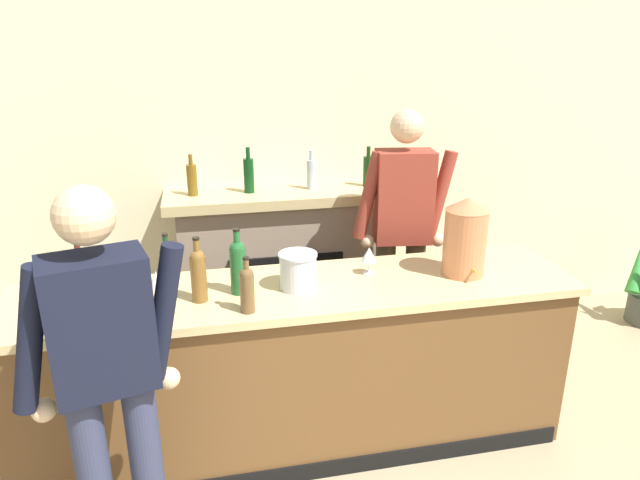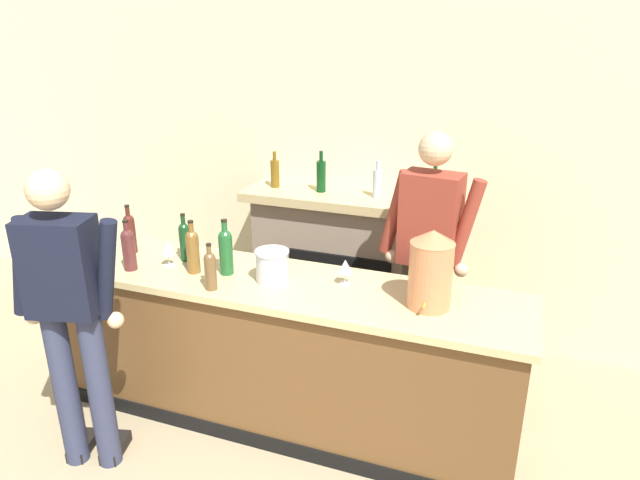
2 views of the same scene
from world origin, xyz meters
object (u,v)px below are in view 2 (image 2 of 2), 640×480
object	(u,v)px
wine_glass_front_left	(345,267)
wine_bottle_rose_blush	(226,250)
person_customer	(70,313)
wine_bottle_port_short	(128,247)
copper_dispenser	(431,269)
wine_bottle_merlot_tall	(210,269)
ice_bucket_steel	(272,266)
fireplace_stone	(348,265)
person_bartender	(428,256)
wine_bottle_chardonnay_pale	(185,240)
wine_glass_back_row	(168,249)
wine_bottle_burgundy_dark	(193,249)
wine_bottle_riesling_slim	(130,231)

from	to	relation	value
wine_glass_front_left	wine_bottle_rose_blush	bearing A→B (deg)	-171.70
person_customer	wine_bottle_port_short	xyz separation A→B (m)	(-0.04, 0.57, 0.15)
wine_bottle_port_short	wine_glass_front_left	bearing A→B (deg)	11.05
copper_dispenser	wine_bottle_merlot_tall	size ratio (longest dim) A/B	1.56
person_customer	wine_bottle_rose_blush	xyz separation A→B (m)	(0.55, 0.72, 0.16)
wine_glass_front_left	ice_bucket_steel	bearing A→B (deg)	-165.54
fireplace_stone	person_bartender	world-z (taller)	person_bartender
wine_bottle_chardonnay_pale	wine_glass_back_row	distance (m)	0.13
fireplace_stone	person_customer	xyz separation A→B (m)	(-0.94, -1.92, 0.36)
wine_bottle_rose_blush	wine_bottle_merlot_tall	bearing A→B (deg)	-84.02
wine_glass_back_row	wine_glass_front_left	size ratio (longest dim) A/B	1.06
wine_bottle_port_short	wine_bottle_chardonnay_pale	xyz separation A→B (m)	(0.24, 0.25, -0.01)
person_customer	wine_bottle_chardonnay_pale	distance (m)	0.85
person_customer	wine_glass_back_row	world-z (taller)	person_customer
wine_bottle_merlot_tall	wine_glass_back_row	size ratio (longest dim) A/B	1.72
ice_bucket_steel	wine_bottle_chardonnay_pale	xyz separation A→B (m)	(-0.65, 0.10, 0.04)
fireplace_stone	copper_dispenser	xyz separation A→B (m)	(0.83, -1.21, 0.59)
ice_bucket_steel	wine_glass_back_row	xyz separation A→B (m)	(-0.71, -0.02, 0.02)
person_customer	wine_glass_back_row	distance (m)	0.72
wine_bottle_rose_blush	wine_glass_back_row	xyz separation A→B (m)	(-0.40, -0.02, -0.04)
wine_bottle_rose_blush	wine_bottle_chardonnay_pale	size ratio (longest dim) A/B	1.10
person_bartender	wine_bottle_port_short	size ratio (longest dim) A/B	5.63
wine_bottle_rose_blush	wine_glass_front_left	world-z (taller)	wine_bottle_rose_blush
fireplace_stone	wine_bottle_rose_blush	world-z (taller)	fireplace_stone
wine_bottle_port_short	wine_bottle_merlot_tall	distance (m)	0.62
ice_bucket_steel	wine_bottle_burgundy_dark	xyz separation A→B (m)	(-0.50, -0.05, 0.05)
person_customer	wine_glass_front_left	world-z (taller)	person_customer
fireplace_stone	person_bartender	size ratio (longest dim) A/B	0.90
wine_bottle_chardonnay_pale	wine_glass_back_row	xyz separation A→B (m)	(-0.05, -0.11, -0.03)
wine_bottle_port_short	person_customer	bearing A→B (deg)	-85.95
wine_bottle_port_short	wine_glass_back_row	distance (m)	0.23
copper_dispenser	ice_bucket_steel	xyz separation A→B (m)	(-0.92, 0.01, -0.12)
copper_dispenser	wine_bottle_chardonnay_pale	distance (m)	1.58
wine_glass_back_row	person_customer	bearing A→B (deg)	-101.98
wine_glass_front_left	wine_bottle_merlot_tall	bearing A→B (deg)	-154.72
wine_bottle_burgundy_dark	wine_bottle_merlot_tall	size ratio (longest dim) A/B	1.19
wine_bottle_burgundy_dark	wine_glass_back_row	bearing A→B (deg)	170.98
copper_dispenser	wine_bottle_chardonnay_pale	bearing A→B (deg)	176.27
wine_bottle_merlot_tall	wine_glass_front_left	xyz separation A→B (m)	(0.70, 0.33, -0.02)
wine_bottle_riesling_slim	fireplace_stone	bearing A→B (deg)	43.89
wine_bottle_burgundy_dark	wine_bottle_rose_blush	xyz separation A→B (m)	(0.20, 0.05, 0.01)
copper_dispenser	wine_bottle_rose_blush	size ratio (longest dim) A/B	1.26
wine_glass_back_row	wine_bottle_burgundy_dark	bearing A→B (deg)	-9.02
person_customer	wine_bottle_rose_blush	size ratio (longest dim) A/B	5.08
wine_bottle_merlot_tall	wine_glass_front_left	size ratio (longest dim) A/B	1.82
person_customer	wine_glass_front_left	xyz separation A→B (m)	(1.27, 0.82, 0.12)
wine_bottle_riesling_slim	wine_bottle_merlot_tall	size ratio (longest dim) A/B	1.17
person_bartender	person_customer	bearing A→B (deg)	-140.69
wine_bottle_burgundy_dark	wine_bottle_port_short	size ratio (longest dim) A/B	1.04
person_bartender	wine_bottle_riesling_slim	distance (m)	1.95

